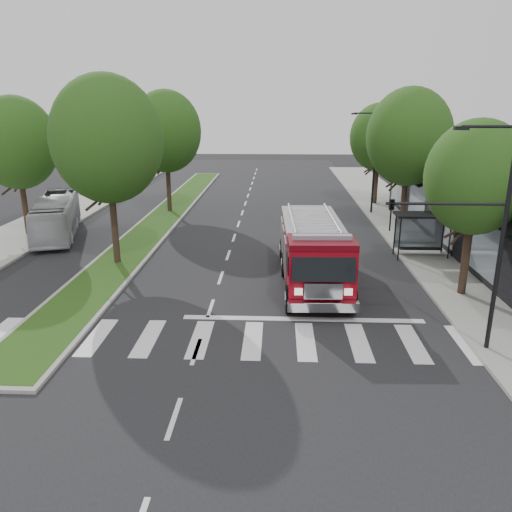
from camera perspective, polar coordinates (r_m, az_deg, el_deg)
The scene contains 16 objects.
ground at distance 22.08m, azimuth -5.21°, elevation -5.97°, with size 140.00×140.00×0.00m, color black.
sidewalk_right at distance 32.76m, azimuth 19.49°, elevation 0.95°, with size 5.00×80.00×0.15m, color gray.
sidewalk_left at distance 35.81m, azimuth -26.63°, elevation 1.42°, with size 5.00×80.00×0.15m, color gray.
median at distance 40.07m, azimuth -10.40°, elevation 4.47°, with size 3.00×50.00×0.15m.
storefront_row at distance 33.83m, azimuth 27.22°, elevation 4.75°, with size 8.00×30.00×5.00m, color black.
bus_shelter at distance 30.20m, azimuth 18.47°, elevation 3.60°, with size 3.20×1.60×2.61m.
tree_right_near at distance 23.95m, azimuth 23.83°, elevation 8.18°, with size 4.40×4.40×8.05m.
tree_right_mid at distance 35.27m, azimuth 17.08°, elevation 12.87°, with size 5.60×5.60×9.72m.
tree_right_far at distance 45.05m, azimuth 13.89°, elevation 13.03°, with size 5.00×5.00×8.73m.
tree_median_near at distance 27.65m, azimuth -16.65°, elevation 12.64°, with size 5.80×5.80×10.16m.
tree_median_far at distance 41.15m, azimuth -10.27°, elevation 13.83°, with size 5.60×5.60×9.72m.
tree_left_mid at distance 36.37m, azimuth -25.71°, elevation 11.55°, with size 5.20×5.20×9.16m.
streetlight_right_near at distance 18.37m, azimuth 23.99°, elevation 3.18°, with size 4.08×0.22×8.00m.
streetlight_right_far at distance 41.03m, azimuth 13.21°, elevation 10.82°, with size 2.11×0.20×8.00m.
fire_engine at distance 24.72m, azimuth 6.52°, elevation 0.50°, with size 3.23×9.77×3.36m.
city_bus at distance 36.27m, azimuth -21.81°, elevation 4.24°, with size 2.24×9.56×2.66m, color #B3B2B7.
Camera 1 is at (2.87, -20.13, 8.60)m, focal length 35.00 mm.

